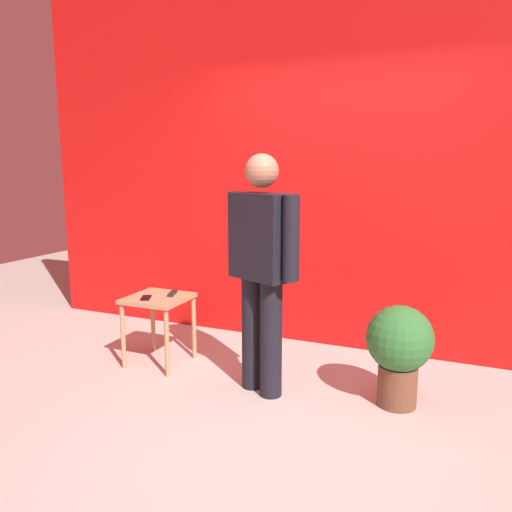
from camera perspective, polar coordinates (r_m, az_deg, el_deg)
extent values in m
plane|color=#B7B2A8|center=(3.30, 2.27, -18.45)|extent=(12.00, 12.00, 0.00)
cube|color=red|center=(4.37, 9.74, 10.92)|extent=(6.07, 0.12, 3.29)
cylinder|color=black|center=(3.61, -0.40, -8.73)|extent=(0.20, 0.20, 0.82)
cylinder|color=black|center=(3.48, 1.72, -9.47)|extent=(0.20, 0.20, 0.82)
cube|color=black|center=(3.37, 0.66, 2.26)|extent=(0.50, 0.39, 0.58)
cube|color=red|center=(3.45, 2.08, 2.92)|extent=(0.12, 0.06, 0.49)
cube|color=#384C99|center=(3.46, 2.16, 2.64)|extent=(0.04, 0.03, 0.44)
cylinder|color=black|center=(3.57, -2.33, 2.93)|extent=(0.15, 0.15, 0.55)
cylinder|color=black|center=(3.18, 4.03, 2.02)|extent=(0.15, 0.15, 0.55)
sphere|color=#A87A5B|center=(3.34, 0.68, 9.74)|extent=(0.23, 0.23, 0.23)
cube|color=tan|center=(4.07, -11.13, -4.77)|extent=(0.47, 0.47, 0.03)
cylinder|color=tan|center=(4.11, -14.99, -8.86)|extent=(0.04, 0.04, 0.53)
cylinder|color=tan|center=(3.88, -10.17, -9.81)|extent=(0.04, 0.04, 0.53)
cylinder|color=tan|center=(4.42, -11.73, -7.37)|extent=(0.04, 0.04, 0.53)
cylinder|color=tan|center=(4.20, -7.12, -8.13)|extent=(0.04, 0.04, 0.53)
cube|color=black|center=(4.02, -12.48, -4.69)|extent=(0.13, 0.16, 0.01)
cube|color=black|center=(4.10, -9.54, -4.23)|extent=(0.10, 0.18, 0.02)
cylinder|color=brown|center=(3.57, 15.87, -14.05)|extent=(0.26, 0.26, 0.28)
sphere|color=#2D7233|center=(3.45, 16.13, -9.07)|extent=(0.44, 0.44, 0.44)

